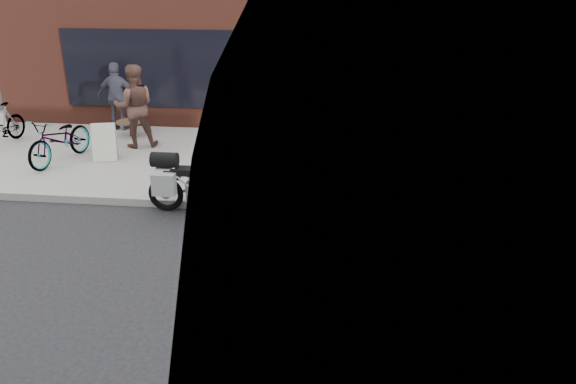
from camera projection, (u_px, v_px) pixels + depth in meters
The scene contains 11 objects.
ground at pixel (292, 357), 6.45m from camera, with size 120.00×120.00×0.00m, color black.
near_sidewalk at pixel (325, 159), 12.87m from camera, with size 44.00×6.00×0.15m, color gray.
storefront at pixel (278, 29), 18.71m from camera, with size 14.00×10.07×4.50m.
motorcycle at pixel (196, 183), 10.03m from camera, with size 2.13×0.69×1.35m.
minivan at pixel (557, 228), 7.88m from camera, with size 2.49×5.41×1.50m, color tan.
bicycle_front at pixel (60, 139), 12.27m from camera, with size 0.68×1.94×1.02m, color gray.
bicycle_rear at pixel (0, 125), 13.49m from camera, with size 0.46×1.62×0.97m, color gray.
sandwich_sign at pixel (105, 141), 12.48m from camera, with size 0.62×0.59×0.82m.
cafe_table at pixel (130, 122), 14.19m from camera, with size 0.69×0.69×0.39m.
cafe_patron_left at pixel (135, 106), 13.15m from camera, with size 0.95×0.74×1.95m, color #4C3028.
cafe_patron_right at pixel (117, 97), 14.57m from camera, with size 1.03×0.43×1.76m, color #3A3A4A.
Camera 1 is at (0.56, -5.24, 4.17)m, focal length 35.00 mm.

